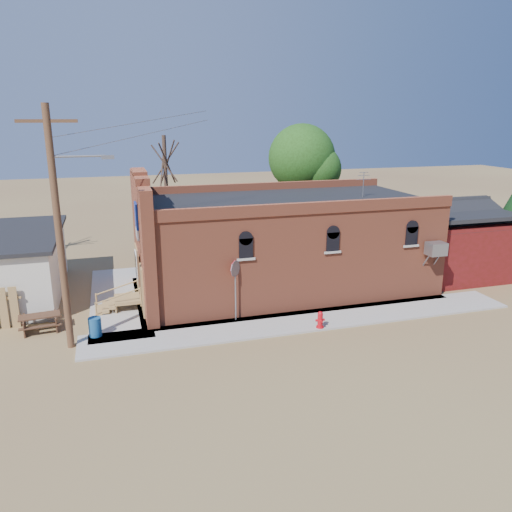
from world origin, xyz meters
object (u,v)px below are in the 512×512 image
object	(u,v)px
fire_hydrant	(320,320)
picnic_table	(40,320)
stop_sign	(235,274)
brick_bar	(278,244)
utility_pole	(60,225)
trash_barrel	(95,327)

from	to	relation	value
fire_hydrant	picnic_table	bearing A→B (deg)	167.45
fire_hydrant	stop_sign	xyz separation A→B (m)	(-3.15, 1.80, 1.71)
brick_bar	utility_pole	distance (m)	10.96
brick_bar	trash_barrel	xyz separation A→B (m)	(-8.94, -3.70, -1.87)
brick_bar	picnic_table	world-z (taller)	brick_bar
brick_bar	trash_barrel	world-z (taller)	brick_bar
trash_barrel	picnic_table	world-z (taller)	trash_barrel
brick_bar	trash_barrel	bearing A→B (deg)	-157.52
utility_pole	picnic_table	xyz separation A→B (m)	(-1.36, 2.00, -4.33)
brick_bar	picnic_table	size ratio (longest dim) A/B	9.47
fire_hydrant	trash_barrel	distance (m)	9.12
utility_pole	picnic_table	distance (m)	4.96
utility_pole	stop_sign	distance (m)	7.16
stop_sign	trash_barrel	world-z (taller)	stop_sign
brick_bar	utility_pole	bearing A→B (deg)	-156.31
brick_bar	stop_sign	size ratio (longest dim) A/B	6.12
fire_hydrant	stop_sign	bearing A→B (deg)	153.72
trash_barrel	picnic_table	distance (m)	2.61
fire_hydrant	trash_barrel	bearing A→B (deg)	172.12
brick_bar	stop_sign	world-z (taller)	brick_bar
fire_hydrant	stop_sign	distance (m)	4.01
utility_pole	trash_barrel	xyz separation A→B (m)	(0.84, 0.59, -4.31)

